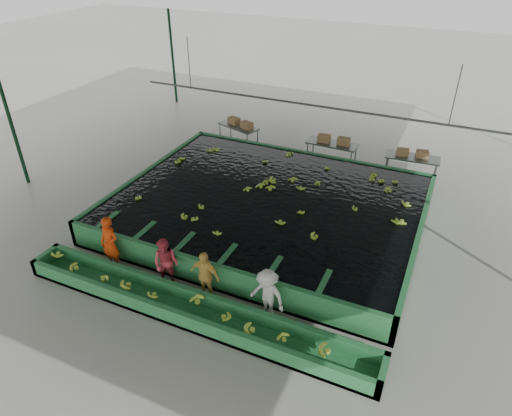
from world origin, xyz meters
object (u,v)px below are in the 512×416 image
at_px(worker_c, 205,275).
at_px(packing_table_mid, 331,153).
at_px(sorting_trough, 190,309).
at_px(box_stack_left, 240,126).
at_px(box_stack_right, 412,156).
at_px(worker_d, 267,295).
at_px(packing_table_left, 239,135).
at_px(worker_a, 110,243).
at_px(packing_table_right, 411,167).
at_px(flotation_tank, 268,208).
at_px(box_stack_mid, 334,143).
at_px(worker_b, 166,263).

bearing_deg(worker_c, packing_table_mid, 88.37).
distance_m(sorting_trough, worker_c, 0.95).
height_order(box_stack_left, box_stack_right, box_stack_right).
bearing_deg(worker_d, box_stack_right, 87.72).
bearing_deg(box_stack_left, packing_table_left, -161.37).
xyz_separation_m(worker_a, box_stack_left, (-0.55, 9.65, 0.04)).
distance_m(worker_c, packing_table_left, 10.34).
bearing_deg(packing_table_right, worker_c, -112.81).
relative_size(worker_a, worker_d, 1.12).
bearing_deg(worker_a, worker_c, 3.03).
bearing_deg(worker_d, box_stack_left, 129.97).
xyz_separation_m(worker_c, packing_table_left, (-3.78, 9.62, -0.31)).
xyz_separation_m(sorting_trough, box_stack_left, (-3.69, 10.45, 0.64)).
bearing_deg(flotation_tank, worker_c, -89.89).
relative_size(packing_table_right, box_stack_left, 1.54).
bearing_deg(packing_table_left, worker_d, -59.83).
bearing_deg(box_stack_left, box_stack_mid, -3.30).
height_order(packing_table_left, packing_table_right, packing_table_right).
xyz_separation_m(worker_c, worker_d, (1.81, 0.00, 0.00)).
bearing_deg(box_stack_right, box_stack_left, 178.74).
height_order(worker_d, packing_table_mid, worker_d).
distance_m(flotation_tank, worker_c, 4.31).
relative_size(sorting_trough, worker_b, 6.55).
relative_size(worker_a, packing_table_left, 0.87).
xyz_separation_m(sorting_trough, worker_c, (0.01, 0.80, 0.50)).
height_order(flotation_tank, packing_table_mid, packing_table_mid).
bearing_deg(worker_d, packing_table_mid, 106.95).
relative_size(worker_a, box_stack_left, 1.27).
xyz_separation_m(worker_a, packing_table_left, (-0.64, 9.62, -0.40)).
distance_m(sorting_trough, packing_table_mid, 10.20).
bearing_deg(box_stack_right, packing_table_left, 178.98).
relative_size(flotation_tank, box_stack_right, 8.24).
height_order(worker_a, worker_c, worker_a).
height_order(worker_c, box_stack_mid, worker_c).
xyz_separation_m(worker_a, box_stack_right, (7.06, 9.48, 0.09)).
distance_m(flotation_tank, packing_table_left, 6.52).
relative_size(worker_b, packing_table_mid, 0.73).
height_order(sorting_trough, worker_d, worker_d).
bearing_deg(worker_c, packing_table_left, 114.18).
relative_size(worker_d, packing_table_right, 0.73).
xyz_separation_m(packing_table_mid, box_stack_left, (-4.41, 0.27, 0.41)).
bearing_deg(worker_c, worker_b, -177.28).
bearing_deg(worker_a, packing_table_right, 56.03).
bearing_deg(flotation_tank, packing_table_mid, 81.92).
bearing_deg(box_stack_left, worker_c, -69.06).
xyz_separation_m(worker_d, box_stack_left, (-5.50, 9.65, 0.14)).
relative_size(packing_table_left, packing_table_mid, 0.93).
height_order(packing_table_left, box_stack_mid, box_stack_mid).
relative_size(packing_table_left, packing_table_right, 0.95).
xyz_separation_m(worker_a, worker_b, (1.92, -0.00, -0.09)).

